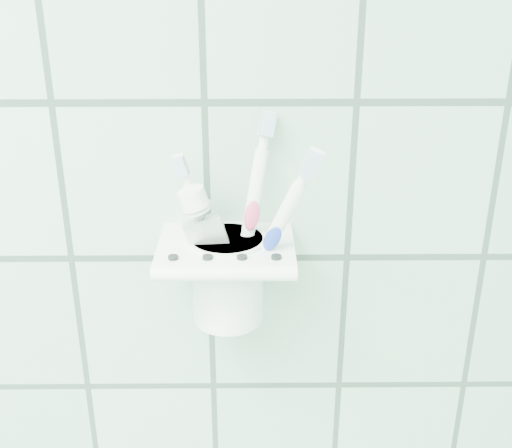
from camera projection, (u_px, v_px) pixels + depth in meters
holder_bracket at (226, 250)px, 0.66m from camera, size 0.14×0.11×0.04m
cup at (228, 275)px, 0.67m from camera, size 0.08×0.08×0.10m
toothbrush_pink at (230, 229)px, 0.66m from camera, size 0.05×0.02×0.18m
toothbrush_blue at (232, 223)px, 0.63m from camera, size 0.05×0.06×0.22m
toothbrush_orange at (233, 217)px, 0.65m from camera, size 0.08×0.06×0.21m
toothpaste_tube at (235, 242)px, 0.65m from camera, size 0.07×0.04×0.16m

